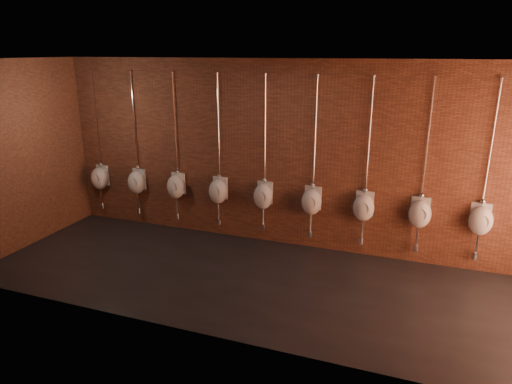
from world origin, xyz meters
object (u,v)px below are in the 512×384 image
urinal_4 (263,195)px  urinal_5 (312,201)px  urinal_0 (100,177)px  urinal_3 (218,190)px  urinal_7 (420,213)px  urinal_8 (481,219)px  urinal_2 (176,186)px  urinal_1 (137,181)px  urinal_6 (364,206)px

urinal_4 → urinal_5: 0.87m
urinal_0 → urinal_4: same height
urinal_3 → urinal_7: same height
urinal_5 → urinal_8: bearing=0.0°
urinal_2 → urinal_7: 4.33m
urinal_5 → urinal_3: bearing=180.0°
urinal_0 → urinal_5: size_ratio=1.00×
urinal_3 → urinal_7: bearing=0.0°
urinal_1 → urinal_4: bearing=0.0°
urinal_8 → urinal_3: bearing=180.0°
urinal_1 → urinal_7: (5.19, 0.00, 0.00)m
urinal_3 → urinal_6: 2.60m
urinal_8 → urinal_6: bearing=180.0°
urinal_6 → urinal_8: (1.73, 0.00, 0.00)m
urinal_3 → urinal_6: size_ratio=1.00×
urinal_5 → urinal_6: (0.87, 0.00, 0.00)m
urinal_3 → urinal_5: (1.73, 0.00, 0.00)m
urinal_4 → urinal_8: (3.46, 0.00, 0.00)m
urinal_8 → urinal_1: bearing=180.0°
urinal_1 → urinal_7: size_ratio=1.00×
urinal_2 → urinal_4: same height
urinal_4 → urinal_5: size_ratio=1.00×
urinal_4 → urinal_8: same height
urinal_7 → urinal_8: 0.87m
urinal_1 → urinal_3: bearing=0.0°
urinal_0 → urinal_1: 0.87m
urinal_3 → urinal_4: 0.87m
urinal_1 → urinal_5: 3.46m
urinal_2 → urinal_8: bearing=0.0°
urinal_0 → urinal_4: 3.46m
urinal_6 → urinal_8: same height
urinal_6 → urinal_7: 0.87m
urinal_7 → urinal_6: bearing=180.0°
urinal_4 → urinal_7: same height
urinal_0 → urinal_3: bearing=0.0°
urinal_3 → urinal_7: (3.46, 0.00, 0.00)m
urinal_1 → urinal_4: 2.60m
urinal_1 → urinal_8: same height
urinal_0 → urinal_5: 4.33m
urinal_0 → urinal_5: (4.33, 0.00, 0.00)m
urinal_1 → urinal_2: 0.87m
urinal_5 → urinal_7: bearing=0.0°
urinal_0 → urinal_3: (2.60, 0.00, 0.00)m
urinal_1 → urinal_8: 6.06m
urinal_0 → urinal_2: size_ratio=1.00×
urinal_0 → urinal_1: same height
urinal_5 → urinal_6: same height
urinal_3 → urinal_5: same height
urinal_0 → urinal_3: 2.60m
urinal_3 → urinal_0: bearing=180.0°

